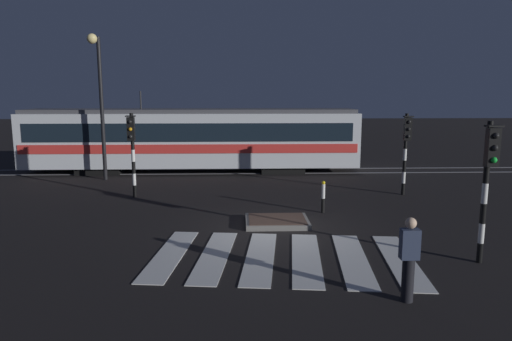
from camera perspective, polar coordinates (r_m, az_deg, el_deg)
ground_plane at (r=14.17m, az=2.42°, el=-7.25°), size 120.00×120.00×0.00m
rail_near at (r=23.71m, az=0.60°, el=-0.36°), size 80.00×0.12×0.03m
rail_far at (r=25.12m, az=0.45°, el=0.20°), size 80.00×0.12×0.03m
crosswalk_zebra at (r=11.90m, az=3.32°, el=-10.54°), size 6.84×4.50×0.02m
traffic_island at (r=14.74m, az=2.58°, el=-6.23°), size 1.96×1.54×0.18m
traffic_light_corner_far_left at (r=18.66m, az=-14.91°, el=3.34°), size 0.36×0.42×3.30m
traffic_light_corner_near_right at (r=12.18m, az=26.53°, el=-0.07°), size 0.36×0.42×3.44m
traffic_light_corner_far_right at (r=19.41m, az=17.89°, el=3.36°), size 0.36×0.42×3.27m
street_lamp_trackside_left at (r=22.63m, az=-18.62°, el=9.41°), size 0.44×1.21×6.60m
tram at (r=24.28m, az=-7.84°, el=3.92°), size 17.10×2.58×4.15m
pedestrian_waiting_at_kerb at (r=9.75m, az=18.17°, el=-10.22°), size 0.36×0.24×1.71m
bollard_island_edge at (r=16.15m, az=8.21°, el=-3.20°), size 0.12×0.12×1.11m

